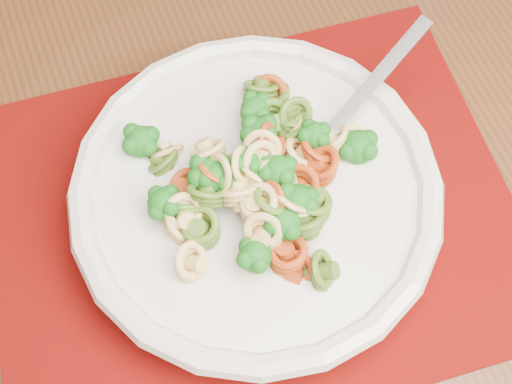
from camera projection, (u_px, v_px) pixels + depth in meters
dining_table at (198, 182)px, 0.67m from camera, size 1.77×1.39×0.71m
placemat at (251, 218)px, 0.56m from camera, size 0.50×0.45×0.00m
pasta_bowl at (256, 197)px, 0.54m from camera, size 0.28×0.28×0.05m
pasta_broccoli_heap at (256, 189)px, 0.52m from camera, size 0.24×0.24×0.06m
fork at (310, 156)px, 0.53m from camera, size 0.18×0.05×0.08m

